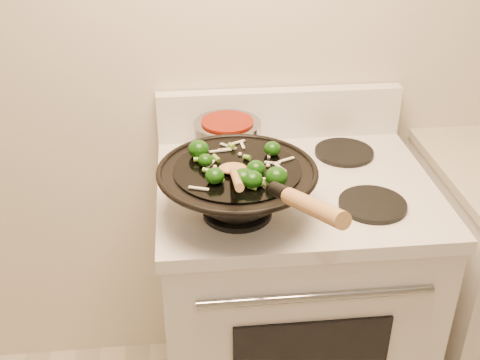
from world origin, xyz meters
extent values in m
plane|color=beige|center=(0.00, 1.50, 1.30)|extent=(3.50, 0.00, 3.50)
cube|color=white|center=(-0.10, 1.17, 0.44)|extent=(0.76, 0.64, 0.88)
cube|color=white|center=(-0.10, 1.17, 0.90)|extent=(0.78, 0.66, 0.04)
cube|color=white|center=(-0.10, 1.47, 1.00)|extent=(0.78, 0.05, 0.16)
cylinder|color=gray|center=(-0.10, 0.84, 0.78)|extent=(0.60, 0.02, 0.02)
cylinder|color=black|center=(-0.28, 1.02, 0.93)|extent=(0.18, 0.18, 0.01)
cylinder|color=black|center=(0.08, 1.02, 0.93)|extent=(0.18, 0.18, 0.01)
cylinder|color=black|center=(-0.28, 1.32, 0.93)|extent=(0.18, 0.18, 0.01)
cylinder|color=black|center=(0.08, 1.32, 0.93)|extent=(0.18, 0.18, 0.01)
torus|color=black|center=(-0.28, 1.02, 1.05)|extent=(0.41, 0.41, 0.01)
cylinder|color=black|center=(-0.28, 1.02, 1.05)|extent=(0.32, 0.32, 0.01)
cylinder|color=black|center=(-0.20, 0.80, 1.12)|extent=(0.05, 0.08, 0.05)
cylinder|color=#A67541|center=(-0.16, 0.67, 1.15)|extent=(0.10, 0.21, 0.09)
ellipsoid|color=#103B09|center=(-0.23, 0.98, 1.07)|extent=(0.05, 0.05, 0.04)
cylinder|color=#42752A|center=(-0.22, 0.98, 1.06)|extent=(0.02, 0.02, 0.02)
ellipsoid|color=#103B09|center=(-0.18, 1.09, 1.07)|extent=(0.04, 0.04, 0.04)
ellipsoid|color=#103B09|center=(-0.37, 1.10, 1.08)|extent=(0.05, 0.05, 0.05)
ellipsoid|color=#103B09|center=(-0.27, 0.94, 1.08)|extent=(0.05, 0.05, 0.04)
cylinder|color=#42752A|center=(-0.25, 0.94, 1.06)|extent=(0.02, 0.01, 0.01)
ellipsoid|color=#103B09|center=(-0.25, 0.93, 1.08)|extent=(0.05, 0.05, 0.04)
ellipsoid|color=#103B09|center=(-0.19, 0.93, 1.08)|extent=(0.05, 0.05, 0.05)
ellipsoid|color=#103B09|center=(-0.27, 0.94, 1.08)|extent=(0.05, 0.05, 0.04)
cylinder|color=#42752A|center=(-0.25, 0.94, 1.06)|extent=(0.01, 0.02, 0.02)
ellipsoid|color=#103B09|center=(-0.35, 1.04, 1.07)|extent=(0.04, 0.04, 0.03)
ellipsoid|color=#103B09|center=(-0.19, 0.93, 1.07)|extent=(0.05, 0.05, 0.04)
ellipsoid|color=#103B09|center=(-0.34, 0.96, 1.07)|extent=(0.05, 0.05, 0.04)
cylinder|color=#42752A|center=(-0.32, 0.96, 1.06)|extent=(0.02, 0.01, 0.02)
cube|color=white|center=(-0.27, 1.16, 1.06)|extent=(0.05, 0.03, 0.00)
cube|color=white|center=(-0.30, 1.12, 1.06)|extent=(0.04, 0.01, 0.00)
cube|color=white|center=(-0.19, 1.09, 1.06)|extent=(0.01, 0.04, 0.00)
cube|color=white|center=(-0.38, 0.93, 1.06)|extent=(0.05, 0.02, 0.00)
cube|color=white|center=(-0.26, 0.99, 1.06)|extent=(0.04, 0.02, 0.00)
cube|color=white|center=(-0.25, 1.14, 1.06)|extent=(0.01, 0.04, 0.00)
cube|color=white|center=(-0.17, 1.01, 1.06)|extent=(0.03, 0.05, 0.00)
cube|color=white|center=(-0.15, 1.05, 1.06)|extent=(0.05, 0.03, 0.00)
cube|color=white|center=(-0.34, 1.05, 1.06)|extent=(0.03, 0.04, 0.00)
cube|color=white|center=(-0.29, 1.14, 1.06)|extent=(0.04, 0.04, 0.00)
cube|color=white|center=(-0.31, 1.12, 1.06)|extent=(0.06, 0.02, 0.00)
cube|color=white|center=(-0.19, 1.04, 1.06)|extent=(0.04, 0.02, 0.00)
cylinder|color=#5D912F|center=(-0.23, 0.94, 1.06)|extent=(0.02, 0.02, 0.01)
cylinder|color=#5D912F|center=(-0.25, 0.91, 1.06)|extent=(0.02, 0.03, 0.02)
cylinder|color=#5D912F|center=(-0.28, 1.13, 1.06)|extent=(0.03, 0.02, 0.02)
cylinder|color=#5D912F|center=(-0.33, 1.07, 1.06)|extent=(0.03, 0.03, 0.02)
cylinder|color=#5D912F|center=(-0.37, 1.06, 1.06)|extent=(0.02, 0.03, 0.02)
cylinder|color=#5D912F|center=(-0.35, 1.00, 1.06)|extent=(0.03, 0.03, 0.02)
cylinder|color=#5D912F|center=(-0.23, 0.93, 1.06)|extent=(0.02, 0.03, 0.02)
cylinder|color=#5D912F|center=(-0.25, 1.06, 1.06)|extent=(0.03, 0.02, 0.02)
sphere|color=beige|center=(-0.33, 1.03, 1.06)|extent=(0.01, 0.01, 0.01)
sphere|color=beige|center=(-0.22, 0.95, 1.06)|extent=(0.01, 0.01, 0.01)
sphere|color=beige|center=(-0.26, 1.09, 1.06)|extent=(0.01, 0.01, 0.01)
sphere|color=beige|center=(-0.20, 1.02, 1.06)|extent=(0.01, 0.01, 0.01)
ellipsoid|color=#A67541|center=(-0.29, 1.00, 1.07)|extent=(0.07, 0.06, 0.02)
cylinder|color=#A67541|center=(-0.30, 0.86, 1.12)|extent=(0.03, 0.28, 0.13)
cylinder|color=gray|center=(-0.28, 1.32, 0.99)|extent=(0.20, 0.20, 0.11)
cylinder|color=#711205|center=(-0.28, 1.32, 1.05)|extent=(0.15, 0.15, 0.01)
cylinder|color=black|center=(-0.29, 1.16, 1.04)|extent=(0.04, 0.12, 0.02)
camera|label=1|loc=(-0.40, -0.28, 1.78)|focal=45.00mm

